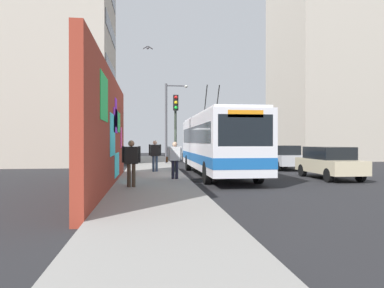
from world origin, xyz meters
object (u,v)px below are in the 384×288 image
(parked_car_champagne, at_px, (329,162))
(pedestrian_midblock, at_px, (155,153))
(city_bus, at_px, (217,142))
(pedestrian_at_curb, at_px, (175,157))
(pedestrian_near_wall, at_px, (131,159))
(traffic_light, at_px, (176,120))
(parked_car_silver, at_px, (282,157))
(parked_car_red, at_px, (256,154))
(street_lamp, at_px, (169,117))

(parked_car_champagne, xyz_separation_m, pedestrian_midblock, (3.63, 8.46, 0.36))
(city_bus, relative_size, pedestrian_at_curb, 6.92)
(pedestrian_near_wall, relative_size, traffic_light, 0.41)
(parked_car_champagne, height_order, parked_car_silver, same)
(pedestrian_near_wall, bearing_deg, parked_car_champagne, -70.99)
(parked_car_red, height_order, pedestrian_at_curb, pedestrian_at_curb)
(parked_car_silver, bearing_deg, traffic_light, 114.49)
(pedestrian_at_curb, bearing_deg, traffic_light, -5.07)
(pedestrian_midblock, height_order, pedestrian_at_curb, pedestrian_midblock)
(street_lamp, bearing_deg, pedestrian_at_curb, 178.00)
(pedestrian_at_curb, xyz_separation_m, street_lamp, (11.93, -0.42, 2.60))
(city_bus, distance_m, pedestrian_at_curb, 3.68)
(pedestrian_midblock, bearing_deg, pedestrian_near_wall, 171.67)
(traffic_light, bearing_deg, pedestrian_midblock, 58.16)
(parked_car_champagne, xyz_separation_m, parked_car_red, (12.24, 0.00, 0.00))
(pedestrian_midblock, relative_size, pedestrian_at_curb, 1.04)
(street_lamp, bearing_deg, traffic_light, 179.25)
(parked_car_champagne, distance_m, parked_car_silver, 6.29)
(parked_car_champagne, distance_m, traffic_light, 8.21)
(city_bus, height_order, traffic_light, city_bus)
(parked_car_red, height_order, street_lamp, street_lamp)
(parked_car_silver, relative_size, pedestrian_midblock, 2.44)
(parked_car_champagne, bearing_deg, traffic_light, 68.21)
(parked_car_red, relative_size, pedestrian_near_wall, 2.49)
(pedestrian_at_curb, height_order, traffic_light, traffic_light)
(pedestrian_midblock, bearing_deg, city_bus, -114.05)
(pedestrian_midblock, relative_size, street_lamp, 0.28)
(city_bus, bearing_deg, parked_car_silver, -51.66)
(parked_car_silver, bearing_deg, pedestrian_at_curb, 131.52)
(parked_car_champagne, xyz_separation_m, pedestrian_near_wall, (-3.26, 9.47, 0.35))
(parked_car_red, relative_size, pedestrian_at_curb, 2.57)
(parked_car_red, xyz_separation_m, pedestrian_near_wall, (-15.50, 9.47, 0.35))
(pedestrian_midblock, bearing_deg, parked_car_champagne, -113.21)
(pedestrian_at_curb, bearing_deg, street_lamp, -2.00)
(pedestrian_midblock, relative_size, traffic_light, 0.41)
(pedestrian_near_wall, height_order, street_lamp, street_lamp)
(parked_car_silver, distance_m, traffic_light, 8.37)
(city_bus, height_order, parked_car_silver, city_bus)
(city_bus, bearing_deg, pedestrian_near_wall, 141.85)
(parked_car_silver, height_order, pedestrian_midblock, pedestrian_midblock)
(parked_car_champagne, xyz_separation_m, traffic_light, (2.94, 7.35, 2.18))
(parked_car_champagne, height_order, pedestrian_midblock, pedestrian_midblock)
(parked_car_red, bearing_deg, city_bus, 152.68)
(city_bus, relative_size, traffic_light, 2.73)
(parked_car_silver, bearing_deg, parked_car_red, 0.00)
(parked_car_silver, distance_m, street_lamp, 9.35)
(parked_car_red, relative_size, street_lamp, 0.70)
(pedestrian_at_curb, bearing_deg, parked_car_champagne, -86.35)
(city_bus, relative_size, pedestrian_near_wall, 6.70)
(city_bus, xyz_separation_m, pedestrian_near_wall, (-5.44, 4.27, -0.64))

